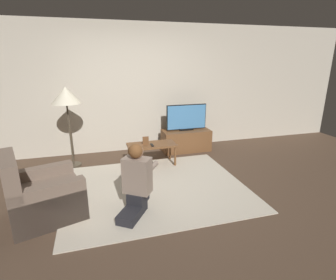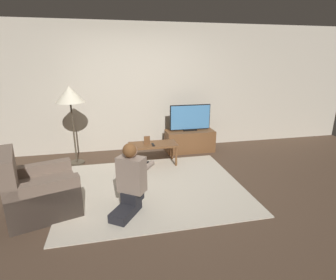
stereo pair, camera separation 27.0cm
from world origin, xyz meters
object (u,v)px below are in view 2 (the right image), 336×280
object	(u,v)px
floor_lamp	(70,97)
coffee_table	(153,146)
armchair	(39,193)
tv	(190,118)
person_kneeling	(131,179)

from	to	relation	value
floor_lamp	coffee_table	bearing A→B (deg)	-14.91
coffee_table	floor_lamp	world-z (taller)	floor_lamp
floor_lamp	armchair	world-z (taller)	floor_lamp
floor_lamp	armchair	xyz separation A→B (m)	(-0.25, -1.65, -0.97)
tv	coffee_table	distance (m)	1.13
armchair	person_kneeling	distance (m)	1.16
tv	person_kneeling	size ratio (longest dim) A/B	0.95
armchair	person_kneeling	size ratio (longest dim) A/B	1.11
floor_lamp	armchair	distance (m)	1.93
tv	armchair	bearing A→B (deg)	-143.43
floor_lamp	tv	bearing A→B (deg)	5.74
coffee_table	person_kneeling	distance (m)	1.55
tv	armchair	world-z (taller)	tv
coffee_table	armchair	world-z (taller)	armchair
person_kneeling	armchair	bearing A→B (deg)	25.18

